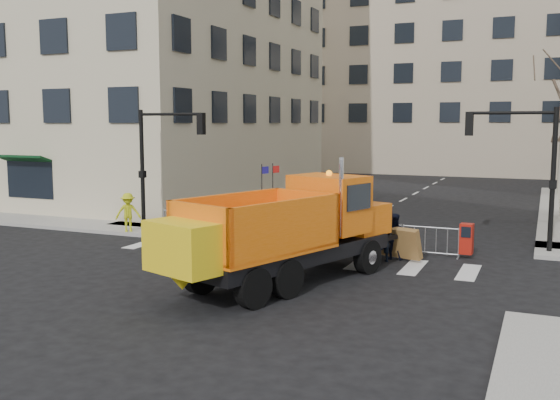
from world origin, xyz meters
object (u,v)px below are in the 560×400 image
at_px(worker, 128,212).
at_px(cop_a, 382,238).
at_px(cop_b, 393,236).
at_px(plow_truck, 284,229).
at_px(newspaper_box, 466,239).
at_px(cop_c, 352,227).

bearing_deg(worker, cop_a, -46.40).
bearing_deg(worker, cop_b, -43.31).
xyz_separation_m(plow_truck, cop_a, (1.96, 4.15, -0.83)).
distance_m(worker, newspaper_box, 14.08).
bearing_deg(cop_c, cop_a, 82.05).
height_order(cop_a, newspaper_box, cop_a).
distance_m(cop_b, worker, 11.68).
bearing_deg(newspaper_box, cop_c, -165.74).
bearing_deg(cop_b, cop_a, 63.29).
distance_m(cop_a, worker, 11.47).
bearing_deg(cop_c, worker, -59.20).
relative_size(cop_a, worker, 1.03).
relative_size(cop_b, cop_c, 0.83).
xyz_separation_m(cop_a, newspaper_box, (2.62, 1.83, -0.17)).
relative_size(cop_a, cop_b, 1.05).
height_order(plow_truck, worker, plow_truck).
distance_m(cop_a, cop_b, 0.66).
height_order(plow_truck, cop_c, plow_truck).
relative_size(plow_truck, worker, 6.03).
xyz_separation_m(cop_a, cop_b, (0.25, 0.61, -0.04)).
bearing_deg(cop_c, cop_b, 103.63).
bearing_deg(newspaper_box, cop_a, -141.14).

